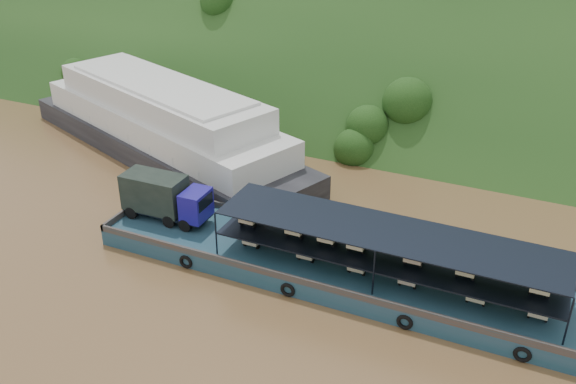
% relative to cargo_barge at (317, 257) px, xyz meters
% --- Properties ---
extents(ground, '(160.00, 160.00, 0.00)m').
position_rel_cargo_barge_xyz_m(ground, '(-2.38, 1.67, -1.19)').
color(ground, brown).
rests_on(ground, ground).
extents(hillside, '(140.00, 39.60, 39.60)m').
position_rel_cargo_barge_xyz_m(hillside, '(-2.38, 37.67, -1.19)').
color(hillside, '#153312').
rests_on(hillside, ground).
extents(cargo_barge, '(35.00, 7.18, 4.74)m').
position_rel_cargo_barge_xyz_m(cargo_barge, '(0.00, 0.00, 0.00)').
color(cargo_barge, '#153C4A').
rests_on(cargo_barge, ground).
extents(passenger_ferry, '(36.81, 21.26, 7.29)m').
position_rel_cargo_barge_xyz_m(passenger_ferry, '(-21.51, 12.86, 1.97)').
color(passenger_ferry, black).
rests_on(passenger_ferry, ground).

